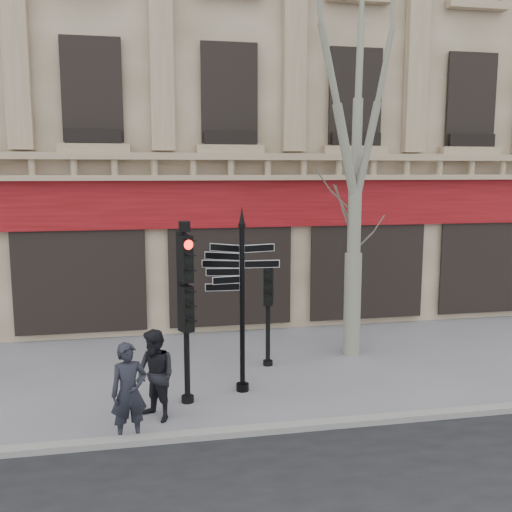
{
  "coord_description": "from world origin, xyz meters",
  "views": [
    {
      "loc": [
        -2.24,
        -10.47,
        4.48
      ],
      "look_at": [
        -0.11,
        0.6,
        2.79
      ],
      "focal_mm": 40.0,
      "sensor_mm": 36.0,
      "label": 1
    }
  ],
  "objects_px": {
    "pedestrian_a": "(129,393)",
    "pedestrian_b": "(155,376)",
    "traffic_signal_main": "(186,290)",
    "traffic_signal_secondary": "(268,296)",
    "fingerpost": "(242,269)",
    "plane_tree": "(358,67)"
  },
  "relations": [
    {
      "from": "traffic_signal_secondary",
      "to": "pedestrian_a",
      "type": "xyz_separation_m",
      "value": [
        -3.05,
        -3.23,
        -0.79
      ]
    },
    {
      "from": "fingerpost",
      "to": "pedestrian_b",
      "type": "distance_m",
      "value": 2.68
    },
    {
      "from": "fingerpost",
      "to": "pedestrian_b",
      "type": "xyz_separation_m",
      "value": [
        -1.77,
        -1.07,
        -1.71
      ]
    },
    {
      "from": "pedestrian_a",
      "to": "pedestrian_b",
      "type": "relative_size",
      "value": 1.01
    },
    {
      "from": "traffic_signal_main",
      "to": "pedestrian_a",
      "type": "bearing_deg",
      "value": -150.9
    },
    {
      "from": "plane_tree",
      "to": "traffic_signal_secondary",
      "type": "bearing_deg",
      "value": -169.73
    },
    {
      "from": "traffic_signal_secondary",
      "to": "pedestrian_a",
      "type": "relative_size",
      "value": 1.39
    },
    {
      "from": "fingerpost",
      "to": "plane_tree",
      "type": "distance_m",
      "value": 5.55
    },
    {
      "from": "traffic_signal_main",
      "to": "plane_tree",
      "type": "distance_m",
      "value": 6.58
    },
    {
      "from": "traffic_signal_main",
      "to": "pedestrian_b",
      "type": "relative_size",
      "value": 2.13
    },
    {
      "from": "traffic_signal_secondary",
      "to": "plane_tree",
      "type": "bearing_deg",
      "value": 26.6
    },
    {
      "from": "traffic_signal_main",
      "to": "traffic_signal_secondary",
      "type": "bearing_deg",
      "value": 17.67
    },
    {
      "from": "traffic_signal_main",
      "to": "traffic_signal_secondary",
      "type": "relative_size",
      "value": 1.51
    },
    {
      "from": "fingerpost",
      "to": "pedestrian_a",
      "type": "bearing_deg",
      "value": -127.67
    },
    {
      "from": "traffic_signal_main",
      "to": "pedestrian_a",
      "type": "xyz_separation_m",
      "value": [
        -1.06,
        -1.43,
        -1.39
      ]
    },
    {
      "from": "plane_tree",
      "to": "traffic_signal_main",
      "type": "bearing_deg",
      "value": -152.25
    },
    {
      "from": "fingerpost",
      "to": "pedestrian_a",
      "type": "relative_size",
      "value": 2.25
    },
    {
      "from": "traffic_signal_secondary",
      "to": "pedestrian_b",
      "type": "distance_m",
      "value": 3.68
    },
    {
      "from": "traffic_signal_main",
      "to": "traffic_signal_secondary",
      "type": "xyz_separation_m",
      "value": [
        1.99,
        1.8,
        -0.6
      ]
    },
    {
      "from": "pedestrian_a",
      "to": "pedestrian_b",
      "type": "distance_m",
      "value": 0.87
    },
    {
      "from": "traffic_signal_main",
      "to": "plane_tree",
      "type": "height_order",
      "value": "plane_tree"
    },
    {
      "from": "fingerpost",
      "to": "traffic_signal_secondary",
      "type": "distance_m",
      "value": 1.88
    }
  ]
}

